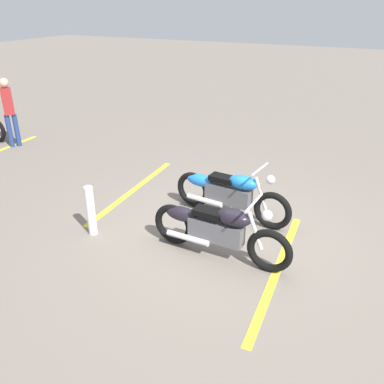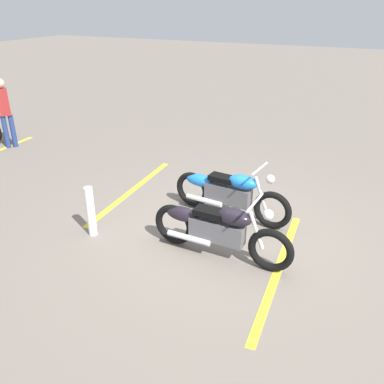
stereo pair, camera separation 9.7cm
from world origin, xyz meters
TOP-DOWN VIEW (x-y plane):
  - ground_plane at (0.00, 0.00)m, footprint 60.00×60.00m
  - motorcycle_bright_foreground at (0.19, -0.62)m, footprint 2.23×0.62m
  - motorcycle_dark_foreground at (-0.10, 0.62)m, footprint 2.23×0.62m
  - bystander_near_row at (6.60, -1.70)m, footprint 0.31×0.31m
  - bollard_post at (1.96, 0.93)m, footprint 0.14×0.14m
  - parking_stripe_near at (-1.06, 0.57)m, footprint 0.29×3.20m
  - parking_stripe_mid at (2.30, -0.77)m, footprint 0.29×3.20m

SIDE VIEW (x-z plane):
  - ground_plane at x=0.00m, z-range 0.00..0.00m
  - parking_stripe_near at x=-1.06m, z-range 0.00..0.01m
  - parking_stripe_mid at x=2.30m, z-range 0.00..0.01m
  - bollard_post at x=1.96m, z-range 0.00..0.85m
  - motorcycle_bright_foreground at x=0.19m, z-range -0.06..0.98m
  - motorcycle_dark_foreground at x=-0.10m, z-range -0.06..0.98m
  - bystander_near_row at x=6.60m, z-range 0.10..1.86m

